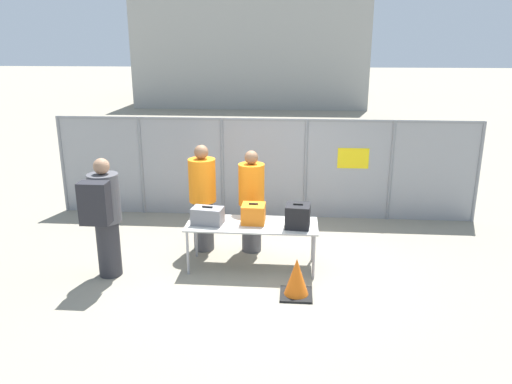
{
  "coord_description": "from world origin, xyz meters",
  "views": [
    {
      "loc": [
        0.62,
        -7.27,
        3.42
      ],
      "look_at": [
        -0.01,
        0.47,
        1.05
      ],
      "focal_mm": 35.0,
      "sensor_mm": 36.0,
      "label": 1
    }
  ],
  "objects_px": {
    "inspection_table": "(252,227)",
    "traffic_cone": "(297,279)",
    "security_worker_near": "(251,200)",
    "utility_trailer": "(299,164)",
    "security_worker_far": "(203,197)",
    "suitcase_orange": "(253,214)",
    "suitcase_black": "(298,216)",
    "suitcase_grey": "(208,216)",
    "traveler_hooded": "(104,214)"
  },
  "relations": [
    {
      "from": "suitcase_grey",
      "to": "utility_trailer",
      "type": "distance_m",
      "value": 5.33
    },
    {
      "from": "suitcase_orange",
      "to": "traffic_cone",
      "type": "height_order",
      "value": "suitcase_orange"
    },
    {
      "from": "suitcase_orange",
      "to": "security_worker_near",
      "type": "height_order",
      "value": "security_worker_near"
    },
    {
      "from": "inspection_table",
      "to": "utility_trailer",
      "type": "height_order",
      "value": "utility_trailer"
    },
    {
      "from": "traveler_hooded",
      "to": "traffic_cone",
      "type": "relative_size",
      "value": 3.23
    },
    {
      "from": "suitcase_orange",
      "to": "suitcase_black",
      "type": "distance_m",
      "value": 0.69
    },
    {
      "from": "traffic_cone",
      "to": "suitcase_black",
      "type": "bearing_deg",
      "value": 89.93
    },
    {
      "from": "suitcase_orange",
      "to": "traveler_hooded",
      "type": "bearing_deg",
      "value": -165.56
    },
    {
      "from": "suitcase_orange",
      "to": "traveler_hooded",
      "type": "height_order",
      "value": "traveler_hooded"
    },
    {
      "from": "traveler_hooded",
      "to": "utility_trailer",
      "type": "xyz_separation_m",
      "value": [
        2.86,
        5.56,
        -0.56
      ]
    },
    {
      "from": "traffic_cone",
      "to": "utility_trailer",
      "type": "bearing_deg",
      "value": 89.53
    },
    {
      "from": "security_worker_near",
      "to": "security_worker_far",
      "type": "relative_size",
      "value": 0.96
    },
    {
      "from": "security_worker_far",
      "to": "utility_trailer",
      "type": "distance_m",
      "value": 4.73
    },
    {
      "from": "security_worker_near",
      "to": "utility_trailer",
      "type": "height_order",
      "value": "security_worker_near"
    },
    {
      "from": "suitcase_orange",
      "to": "security_worker_near",
      "type": "distance_m",
      "value": 0.61
    },
    {
      "from": "suitcase_black",
      "to": "traveler_hooded",
      "type": "height_order",
      "value": "traveler_hooded"
    },
    {
      "from": "inspection_table",
      "to": "security_worker_far",
      "type": "bearing_deg",
      "value": 143.85
    },
    {
      "from": "traveler_hooded",
      "to": "traffic_cone",
      "type": "bearing_deg",
      "value": -5.62
    },
    {
      "from": "traveler_hooded",
      "to": "utility_trailer",
      "type": "height_order",
      "value": "traveler_hooded"
    },
    {
      "from": "inspection_table",
      "to": "suitcase_orange",
      "type": "height_order",
      "value": "suitcase_orange"
    },
    {
      "from": "security_worker_far",
      "to": "traffic_cone",
      "type": "height_order",
      "value": "security_worker_far"
    },
    {
      "from": "inspection_table",
      "to": "security_worker_far",
      "type": "relative_size",
      "value": 1.11
    },
    {
      "from": "suitcase_orange",
      "to": "traffic_cone",
      "type": "relative_size",
      "value": 0.64
    },
    {
      "from": "suitcase_grey",
      "to": "security_worker_near",
      "type": "height_order",
      "value": "security_worker_near"
    },
    {
      "from": "inspection_table",
      "to": "suitcase_grey",
      "type": "height_order",
      "value": "suitcase_grey"
    },
    {
      "from": "security_worker_far",
      "to": "suitcase_grey",
      "type": "bearing_deg",
      "value": 107.35
    },
    {
      "from": "suitcase_grey",
      "to": "security_worker_near",
      "type": "relative_size",
      "value": 0.29
    },
    {
      "from": "suitcase_orange",
      "to": "utility_trailer",
      "type": "bearing_deg",
      "value": 81.76
    },
    {
      "from": "suitcase_grey",
      "to": "inspection_table",
      "type": "bearing_deg",
      "value": 4.98
    },
    {
      "from": "security_worker_near",
      "to": "suitcase_orange",
      "type": "bearing_deg",
      "value": 83.47
    },
    {
      "from": "traveler_hooded",
      "to": "security_worker_far",
      "type": "distance_m",
      "value": 1.69
    },
    {
      "from": "traveler_hooded",
      "to": "suitcase_grey",
      "type": "bearing_deg",
      "value": 18.97
    },
    {
      "from": "utility_trailer",
      "to": "security_worker_near",
      "type": "bearing_deg",
      "value": -100.42
    },
    {
      "from": "inspection_table",
      "to": "traveler_hooded",
      "type": "distance_m",
      "value": 2.2
    },
    {
      "from": "inspection_table",
      "to": "suitcase_orange",
      "type": "distance_m",
      "value": 0.2
    },
    {
      "from": "suitcase_orange",
      "to": "utility_trailer",
      "type": "distance_m",
      "value": 5.08
    },
    {
      "from": "traveler_hooded",
      "to": "traffic_cone",
      "type": "xyz_separation_m",
      "value": [
        2.82,
        -0.37,
        -0.74
      ]
    },
    {
      "from": "suitcase_orange",
      "to": "suitcase_black",
      "type": "height_order",
      "value": "suitcase_black"
    },
    {
      "from": "suitcase_orange",
      "to": "traveler_hooded",
      "type": "relative_size",
      "value": 0.2
    },
    {
      "from": "suitcase_grey",
      "to": "security_worker_far",
      "type": "relative_size",
      "value": 0.28
    },
    {
      "from": "traveler_hooded",
      "to": "security_worker_near",
      "type": "bearing_deg",
      "value": 31.19
    },
    {
      "from": "suitcase_grey",
      "to": "suitcase_black",
      "type": "xyz_separation_m",
      "value": [
        1.37,
        -0.03,
        0.04
      ]
    },
    {
      "from": "suitcase_grey",
      "to": "traffic_cone",
      "type": "distance_m",
      "value": 1.7
    },
    {
      "from": "suitcase_orange",
      "to": "suitcase_black",
      "type": "bearing_deg",
      "value": -11.35
    },
    {
      "from": "suitcase_orange",
      "to": "security_worker_near",
      "type": "xyz_separation_m",
      "value": [
        -0.08,
        0.6,
        0.02
      ]
    },
    {
      "from": "suitcase_grey",
      "to": "traffic_cone",
      "type": "bearing_deg",
      "value": -30.75
    },
    {
      "from": "security_worker_near",
      "to": "traffic_cone",
      "type": "distance_m",
      "value": 1.82
    },
    {
      "from": "security_worker_near",
      "to": "security_worker_far",
      "type": "bearing_deg",
      "value": -14.01
    },
    {
      "from": "inspection_table",
      "to": "traffic_cone",
      "type": "bearing_deg",
      "value": -51.46
    },
    {
      "from": "security_worker_near",
      "to": "traffic_cone",
      "type": "bearing_deg",
      "value": 102.01
    }
  ]
}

